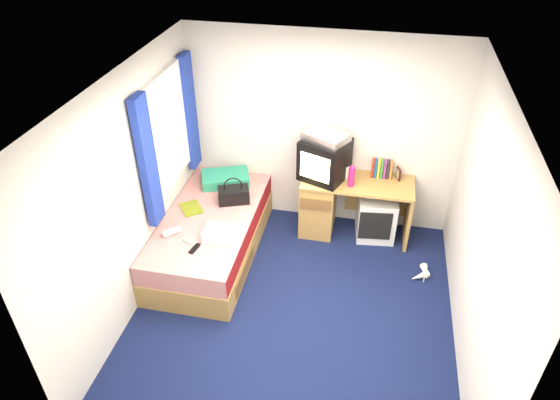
% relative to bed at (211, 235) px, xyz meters
% --- Properties ---
extents(ground, '(3.40, 3.40, 0.00)m').
position_rel_bed_xyz_m(ground, '(1.10, -0.70, -0.27)').
color(ground, '#0C1438').
rests_on(ground, ground).
extents(room_shell, '(3.40, 3.40, 3.40)m').
position_rel_bed_xyz_m(room_shell, '(1.10, -0.70, 1.18)').
color(room_shell, white).
rests_on(room_shell, ground).
extents(bed, '(1.01, 2.00, 0.54)m').
position_rel_bed_xyz_m(bed, '(0.00, 0.00, 0.00)').
color(bed, tan).
rests_on(bed, ground).
extents(pillow, '(0.66, 0.54, 0.12)m').
position_rel_bed_xyz_m(pillow, '(-0.02, 0.70, 0.33)').
color(pillow, teal).
rests_on(pillow, bed).
extents(desk, '(1.30, 0.55, 0.75)m').
position_rel_bed_xyz_m(desk, '(1.31, 0.74, 0.14)').
color(desk, tan).
rests_on(desk, ground).
extents(storage_cube, '(0.49, 0.49, 0.55)m').
position_rel_bed_xyz_m(storage_cube, '(1.85, 0.73, 0.01)').
color(storage_cube, white).
rests_on(storage_cube, ground).
extents(crt_tv, '(0.62, 0.60, 0.49)m').
position_rel_bed_xyz_m(crt_tv, '(1.18, 0.74, 0.73)').
color(crt_tv, black).
rests_on(crt_tv, desk).
extents(vcr, '(0.57, 0.51, 0.09)m').
position_rel_bed_xyz_m(vcr, '(1.18, 0.74, 1.02)').
color(vcr, silver).
rests_on(vcr, crt_tv).
extents(book_row, '(0.24, 0.13, 0.20)m').
position_rel_bed_xyz_m(book_row, '(1.84, 0.90, 0.58)').
color(book_row, maroon).
rests_on(book_row, desk).
extents(picture_frame, '(0.06, 0.12, 0.14)m').
position_rel_bed_xyz_m(picture_frame, '(2.04, 0.88, 0.55)').
color(picture_frame, black).
rests_on(picture_frame, desk).
extents(pink_water_bottle, '(0.08, 0.08, 0.24)m').
position_rel_bed_xyz_m(pink_water_bottle, '(1.51, 0.62, 0.60)').
color(pink_water_bottle, '#F12270').
rests_on(pink_water_bottle, desk).
extents(aerosol_can, '(0.06, 0.06, 0.17)m').
position_rel_bed_xyz_m(aerosol_can, '(1.45, 0.75, 0.57)').
color(aerosol_can, white).
rests_on(aerosol_can, desk).
extents(handbag, '(0.40, 0.31, 0.33)m').
position_rel_bed_xyz_m(handbag, '(0.19, 0.33, 0.37)').
color(handbag, black).
rests_on(handbag, bed).
extents(towel, '(0.33, 0.28, 0.11)m').
position_rel_bed_xyz_m(towel, '(0.23, -0.35, 0.32)').
color(towel, white).
rests_on(towel, bed).
extents(magazine, '(0.34, 0.35, 0.01)m').
position_rel_bed_xyz_m(magazine, '(-0.25, 0.09, 0.28)').
color(magazine, '#C3E018').
rests_on(magazine, bed).
extents(water_bottle, '(0.19, 0.19, 0.07)m').
position_rel_bed_xyz_m(water_bottle, '(-0.28, -0.40, 0.31)').
color(water_bottle, silver).
rests_on(water_bottle, bed).
extents(colour_swatch_fan, '(0.22, 0.15, 0.01)m').
position_rel_bed_xyz_m(colour_swatch_fan, '(-0.03, -0.50, 0.28)').
color(colour_swatch_fan, gold).
rests_on(colour_swatch_fan, bed).
extents(remote_control, '(0.08, 0.17, 0.02)m').
position_rel_bed_xyz_m(remote_control, '(0.04, -0.59, 0.28)').
color(remote_control, black).
rests_on(remote_control, bed).
extents(window_assembly, '(0.11, 1.42, 1.40)m').
position_rel_bed_xyz_m(window_assembly, '(-0.45, 0.20, 1.15)').
color(window_assembly, silver).
rests_on(window_assembly, room_shell).
extents(white_heels, '(0.24, 0.29, 0.09)m').
position_rel_bed_xyz_m(white_heels, '(2.41, 0.07, -0.23)').
color(white_heels, silver).
rests_on(white_heels, ground).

